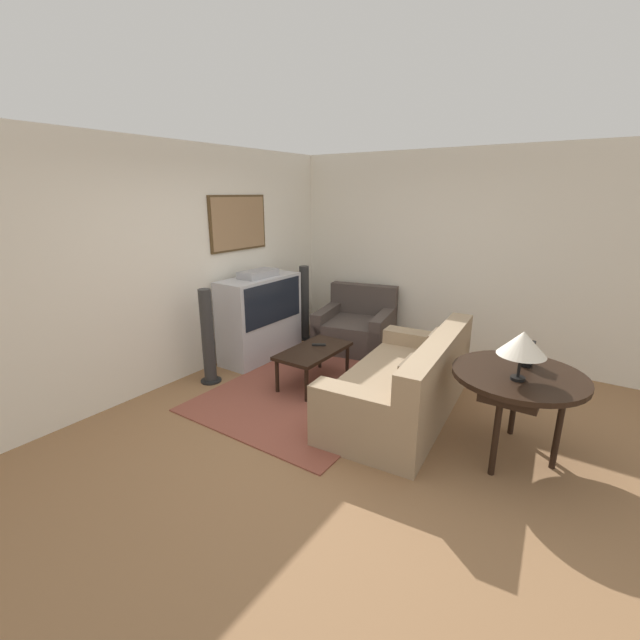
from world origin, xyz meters
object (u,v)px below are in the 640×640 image
object	(u,v)px
armchair	(356,328)
speaker_tower_left	(208,339)
console_table	(519,381)
couch	(405,386)
coffee_table	(314,353)
table_lamp	(523,344)
mantel_clock	(528,354)
speaker_tower_right	(304,305)
tv	(260,317)

from	to	relation	value
armchair	speaker_tower_left	bearing A→B (deg)	-123.87
console_table	couch	bearing A→B (deg)	81.43
coffee_table	speaker_tower_left	world-z (taller)	speaker_tower_left
couch	armchair	distance (m)	1.97
armchair	table_lamp	world-z (taller)	table_lamp
coffee_table	mantel_clock	distance (m)	2.25
couch	speaker_tower_right	bearing A→B (deg)	-125.64
console_table	mantel_clock	xyz separation A→B (m)	(0.21, -0.01, 0.17)
couch	tv	bearing A→B (deg)	-104.19
tv	console_table	distance (m)	3.31
couch	armchair	world-z (taller)	armchair
speaker_tower_left	speaker_tower_right	bearing A→B (deg)	0.00
speaker_tower_left	console_table	bearing A→B (deg)	-82.56
tv	console_table	size ratio (longest dim) A/B	1.14
armchair	speaker_tower_left	xyz separation A→B (m)	(-2.00, 0.83, 0.25)
armchair	table_lamp	size ratio (longest dim) A/B	2.92
console_table	speaker_tower_left	xyz separation A→B (m)	(-0.42, 3.23, -0.15)
console_table	speaker_tower_right	distance (m)	3.55
speaker_tower_right	tv	bearing A→B (deg)	177.83
armchair	speaker_tower_right	world-z (taller)	speaker_tower_right
console_table	table_lamp	world-z (taller)	table_lamp
table_lamp	speaker_tower_left	world-z (taller)	table_lamp
mantel_clock	table_lamp	bearing A→B (deg)	179.82
console_table	table_lamp	xyz separation A→B (m)	(-0.15, -0.01, 0.37)
couch	console_table	size ratio (longest dim) A/B	1.98
coffee_table	mantel_clock	bearing A→B (deg)	-89.97
mantel_clock	speaker_tower_left	xyz separation A→B (m)	(-0.64, 3.24, -0.32)
armchair	coffee_table	distance (m)	1.39
couch	mantel_clock	distance (m)	1.19
tv	mantel_clock	world-z (taller)	tv
speaker_tower_left	coffee_table	bearing A→B (deg)	-58.71
armchair	coffee_table	world-z (taller)	armchair
mantel_clock	armchair	bearing A→B (deg)	60.56
coffee_table	table_lamp	xyz separation A→B (m)	(-0.36, -2.20, 0.67)
mantel_clock	speaker_tower_right	world-z (taller)	speaker_tower_right
tv	couch	size ratio (longest dim) A/B	0.58
tv	table_lamp	xyz separation A→B (m)	(-0.67, -3.28, 0.48)
armchair	table_lamp	distance (m)	3.06
armchair	console_table	bearing A→B (deg)	-44.64
tv	speaker_tower_left	size ratio (longest dim) A/B	1.06
couch	console_table	xyz separation A→B (m)	(-0.16, -1.04, 0.38)
console_table	speaker_tower_right	size ratio (longest dim) A/B	0.93
mantel_clock	speaker_tower_right	bearing A→B (deg)	69.03
tv	armchair	size ratio (longest dim) A/B	1.03
couch	speaker_tower_left	xyz separation A→B (m)	(-0.58, 2.20, 0.23)
tv	mantel_clock	bearing A→B (deg)	-95.28
mantel_clock	speaker_tower_left	size ratio (longest dim) A/B	0.18
table_lamp	tv	bearing A→B (deg)	78.53
armchair	tv	bearing A→B (deg)	-140.54
speaker_tower_left	mantel_clock	bearing A→B (deg)	-78.90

